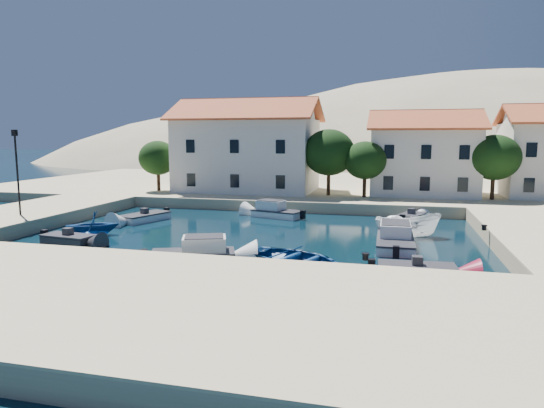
{
  "coord_description": "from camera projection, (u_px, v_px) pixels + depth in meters",
  "views": [
    {
      "loc": [
        9.13,
        -21.72,
        6.75
      ],
      "look_at": [
        0.87,
        11.21,
        2.0
      ],
      "focal_mm": 32.0,
      "sensor_mm": 36.0,
      "label": 1
    }
  ],
  "objects": [
    {
      "name": "building_mid",
      "position": [
        424.0,
        152.0,
        48.24
      ],
      "size": [
        10.5,
        8.4,
        8.3
      ],
      "color": "white",
      "rests_on": "quay_north"
    },
    {
      "name": "quay_south",
      "position": [
        138.0,
        304.0,
        18.16
      ],
      "size": [
        52.0,
        12.0,
        1.0
      ],
      "primitive_type": "cube",
      "color": "#C9B589",
      "rests_on": "ground"
    },
    {
      "name": "bollards",
      "position": [
        274.0,
        238.0,
        26.87
      ],
      "size": [
        29.36,
        9.56,
        0.3
      ],
      "color": "black",
      "rests_on": "ground"
    },
    {
      "name": "motorboat_grey_sw",
      "position": [
        68.0,
        240.0,
        30.47
      ],
      "size": [
        3.49,
        1.89,
        1.25
      ],
      "rotation": [
        0.0,
        0.0,
        -0.13
      ],
      "color": "#2F2F33",
      "rests_on": "ground"
    },
    {
      "name": "cabin_cruiser_east",
      "position": [
        395.0,
        240.0,
        29.61
      ],
      "size": [
        2.26,
        5.45,
        1.6
      ],
      "rotation": [
        0.0,
        0.0,
        1.58
      ],
      "color": "white",
      "rests_on": "ground"
    },
    {
      "name": "motorboat_red_se",
      "position": [
        417.0,
        271.0,
        23.34
      ],
      "size": [
        3.76,
        1.86,
        1.25
      ],
      "rotation": [
        0.0,
        0.0,
        0.06
      ],
      "color": "maroon",
      "rests_on": "ground"
    },
    {
      "name": "trees",
      "position": [
        345.0,
        156.0,
        46.69
      ],
      "size": [
        37.3,
        5.3,
        6.45
      ],
      "color": "#382314",
      "rests_on": "quay_north"
    },
    {
      "name": "motorboat_white_west",
      "position": [
        145.0,
        217.0,
        38.88
      ],
      "size": [
        3.09,
        4.5,
        1.25
      ],
      "rotation": [
        0.0,
        0.0,
        -1.91
      ],
      "color": "white",
      "rests_on": "ground"
    },
    {
      "name": "boat_east",
      "position": [
        408.0,
        237.0,
        32.64
      ],
      "size": [
        4.87,
        3.15,
        1.76
      ],
      "primitive_type": "imported",
      "rotation": [
        0.0,
        0.0,
        1.91
      ],
      "color": "white",
      "rests_on": "ground"
    },
    {
      "name": "motorboat_white_ne",
      "position": [
        411.0,
        218.0,
        38.7
      ],
      "size": [
        2.63,
        3.55,
        1.25
      ],
      "rotation": [
        0.0,
        0.0,
        1.18
      ],
      "color": "white",
      "rests_on": "ground"
    },
    {
      "name": "rowboat_west",
      "position": [
        93.0,
        235.0,
        33.29
      ],
      "size": [
        4.44,
        4.25,
        1.81
      ],
      "primitive_type": "imported",
      "rotation": [
        0.0,
        0.0,
        -1.08
      ],
      "color": "navy",
      "rests_on": "ground"
    },
    {
      "name": "quay_north",
      "position": [
        333.0,
        187.0,
        59.95
      ],
      "size": [
        80.0,
        36.0,
        1.0
      ],
      "primitive_type": "cube",
      "color": "#C9B589",
      "rests_on": "ground"
    },
    {
      "name": "rowboat_south",
      "position": [
        294.0,
        266.0,
        25.38
      ],
      "size": [
        6.57,
        5.68,
        1.14
      ],
      "primitive_type": "imported",
      "rotation": [
        0.0,
        0.0,
        1.2
      ],
      "color": "navy",
      "rests_on": "ground"
    },
    {
      "name": "cabin_cruiser_north",
      "position": [
        277.0,
        212.0,
        40.61
      ],
      "size": [
        4.54,
        2.91,
        1.6
      ],
      "rotation": [
        0.0,
        0.0,
        2.85
      ],
      "color": "white",
      "rests_on": "ground"
    },
    {
      "name": "cabin_cruiser_south",
      "position": [
        193.0,
        254.0,
        26.06
      ],
      "size": [
        4.82,
        3.33,
        1.6
      ],
      "rotation": [
        0.0,
        0.0,
        0.36
      ],
      "color": "white",
      "rests_on": "ground"
    },
    {
      "name": "building_left",
      "position": [
        248.0,
        144.0,
        51.51
      ],
      "size": [
        14.7,
        9.45,
        9.7
      ],
      "color": "white",
      "rests_on": "quay_north"
    },
    {
      "name": "hills",
      "position": [
        432.0,
        241.0,
        141.01
      ],
      "size": [
        254.0,
        176.0,
        99.0
      ],
      "color": "tan",
      "rests_on": "ground"
    },
    {
      "name": "lamppost",
      "position": [
        17.0,
        164.0,
        35.24
      ],
      "size": [
        0.35,
        0.25,
        6.22
      ],
      "color": "black",
      "rests_on": "quay_west"
    },
    {
      "name": "quay_west",
      "position": [
        24.0,
        216.0,
        38.11
      ],
      "size": [
        8.0,
        20.0,
        1.0
      ],
      "primitive_type": "cube",
      "color": "#C9B589",
      "rests_on": "ground"
    },
    {
      "name": "ground",
      "position": [
        200.0,
        274.0,
        23.99
      ],
      "size": [
        400.0,
        400.0,
        0.0
      ],
      "primitive_type": "plane",
      "color": "black",
      "rests_on": "ground"
    }
  ]
}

